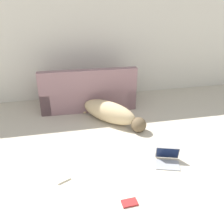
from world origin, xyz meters
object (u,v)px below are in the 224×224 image
(laptop_open, at_px, (167,158))
(book_cream, at_px, (62,178))
(couch, at_px, (88,93))
(dog, at_px, (112,113))
(book_red, at_px, (130,203))

(laptop_open, relative_size, book_cream, 1.74)
(couch, relative_size, dog, 1.51)
(dog, bearing_deg, couch, 158.51)
(couch, xyz_separation_m, laptop_open, (0.94, -2.25, -0.22))
(book_cream, bearing_deg, couch, 74.09)
(book_red, relative_size, book_cream, 0.81)
(book_cream, bearing_deg, laptop_open, 1.81)
(couch, relative_size, laptop_open, 4.66)
(couch, distance_m, book_cream, 2.41)
(couch, height_order, book_cream, couch)
(dog, bearing_deg, laptop_open, -21.01)
(couch, relative_size, book_red, 10.05)
(couch, xyz_separation_m, dog, (0.36, -0.86, -0.09))
(dog, bearing_deg, book_cream, -79.02)
(dog, xyz_separation_m, laptop_open, (0.58, -1.38, -0.13))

